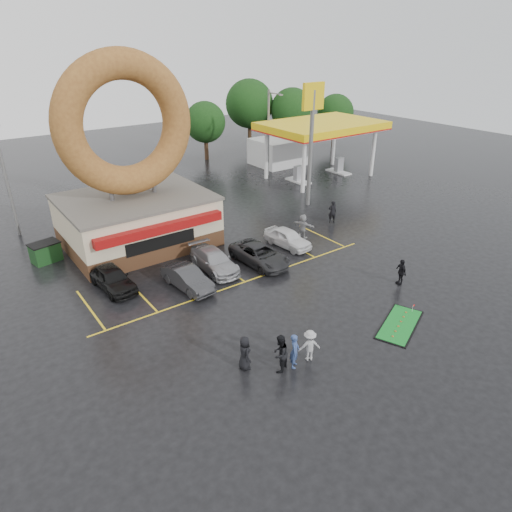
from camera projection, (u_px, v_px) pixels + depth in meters
ground at (278, 305)px, 26.46m from camera, size 120.00×120.00×0.00m
donut_shop at (133, 186)px, 32.35m from camera, size 10.20×8.70×13.50m
gas_station at (303, 138)px, 50.62m from camera, size 12.30×13.65×5.90m
shell_sign at (312, 122)px, 38.81m from camera, size 2.20×0.36×10.60m
streetlight_left at (5, 175)px, 33.57m from camera, size 0.40×2.21×9.00m
streetlight_mid at (171, 148)px, 41.68m from camera, size 0.40×2.21×9.00m
streetlight_right at (269, 131)px, 48.74m from camera, size 0.40×2.21×9.00m
tree_far_a at (292, 110)px, 59.72m from camera, size 5.60×5.60×8.00m
tree_far_b at (335, 113)px, 61.72m from camera, size 4.90×4.90×7.00m
tree_far_c at (249, 104)px, 60.23m from camera, size 6.30×6.30×9.00m
tree_far_d at (205, 122)px, 55.13m from camera, size 4.90×4.90×7.00m
car_black at (112, 278)px, 27.90m from camera, size 2.04×4.34×1.43m
car_dgrey at (187, 278)px, 27.98m from camera, size 1.88×4.19×1.34m
car_silver at (214, 261)px, 30.17m from camera, size 2.02×4.63×1.33m
car_grey at (260, 255)px, 30.96m from camera, size 2.49×4.89×1.32m
car_white at (288, 238)px, 33.51m from camera, size 1.98×4.07×1.34m
person_blue at (295, 351)px, 21.23m from camera, size 0.77×0.75×1.78m
person_blackjkt at (280, 354)px, 20.95m from camera, size 1.15×1.07×1.90m
person_hoodie at (310, 345)px, 21.70m from camera, size 1.22×0.99×1.64m
person_bystander at (245, 353)px, 21.12m from camera, size 0.68×0.92×1.73m
person_cameraman at (401, 272)px, 28.37m from camera, size 0.74×1.07×1.69m
person_walker_near at (303, 226)px, 34.83m from camera, size 1.13×1.83×1.88m
person_walker_far at (332, 212)px, 37.69m from camera, size 0.81×0.70×1.88m
dumpster at (46, 253)px, 31.28m from camera, size 2.00×1.53×1.30m
putting_green at (400, 324)px, 24.64m from camera, size 4.23×3.06×0.49m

